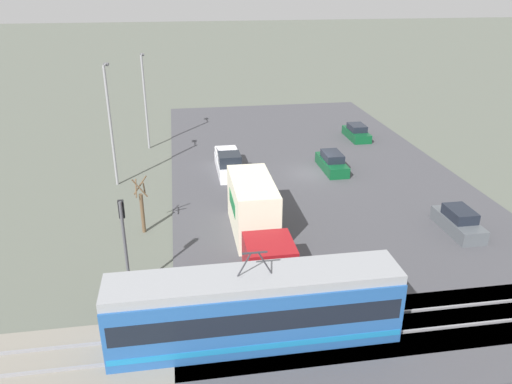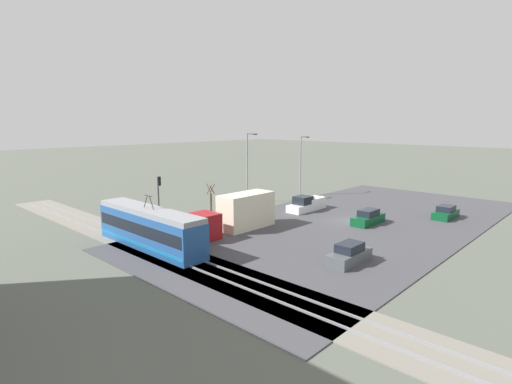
# 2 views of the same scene
# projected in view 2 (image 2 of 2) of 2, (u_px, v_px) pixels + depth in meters

# --- Properties ---
(ground_plane) EXTENTS (320.00, 320.00, 0.00)m
(ground_plane) POSITION_uv_depth(u_px,v_px,m) (351.00, 222.00, 44.02)
(ground_plane) COLOR #565B51
(road_surface) EXTENTS (23.75, 49.19, 0.08)m
(road_surface) POSITION_uv_depth(u_px,v_px,m) (351.00, 222.00, 44.01)
(road_surface) COLOR #424247
(road_surface) RESTS_ON ground
(rail_bed) EXTENTS (75.55, 4.40, 0.22)m
(rail_bed) POSITION_uv_depth(u_px,v_px,m) (211.00, 271.00, 29.56)
(rail_bed) COLOR gray
(rail_bed) RESTS_ON ground
(light_rail_tram) EXTENTS (13.07, 2.56, 4.61)m
(light_rail_tram) POSITION_uv_depth(u_px,v_px,m) (150.00, 228.00, 34.78)
(light_rail_tram) COLOR #235193
(light_rail_tram) RESTS_ON ground
(box_truck) EXTENTS (2.61, 10.37, 3.61)m
(box_truck) POSITION_uv_depth(u_px,v_px,m) (236.00, 214.00, 40.26)
(box_truck) COLOR maroon
(box_truck) RESTS_ON ground
(pickup_truck) EXTENTS (1.97, 5.79, 1.89)m
(pickup_truck) POSITION_uv_depth(u_px,v_px,m) (306.00, 205.00, 49.57)
(pickup_truck) COLOR silver
(pickup_truck) RESTS_ON ground
(sedan_car_0) EXTENTS (1.77, 4.22, 1.46)m
(sedan_car_0) POSITION_uv_depth(u_px,v_px,m) (446.00, 213.00, 45.58)
(sedan_car_0) COLOR #0C4723
(sedan_car_0) RESTS_ON ground
(sedan_car_1) EXTENTS (1.70, 4.28, 1.60)m
(sedan_car_1) POSITION_uv_depth(u_px,v_px,m) (349.00, 255.00, 31.00)
(sedan_car_1) COLOR #4C5156
(sedan_car_1) RESTS_ON ground
(sedan_car_2) EXTENTS (1.71, 4.65, 1.58)m
(sedan_car_2) POSITION_uv_depth(u_px,v_px,m) (368.00, 218.00, 43.03)
(sedan_car_2) COLOR #0C4723
(sedan_car_2) RESTS_ON ground
(traffic_light_pole) EXTENTS (0.28, 0.47, 5.28)m
(traffic_light_pole) POSITION_uv_depth(u_px,v_px,m) (159.00, 194.00, 42.05)
(traffic_light_pole) COLOR #47474C
(traffic_light_pole) RESTS_ON ground
(street_tree) EXTENTS (0.93, 0.77, 3.87)m
(street_tree) POSITION_uv_depth(u_px,v_px,m) (211.00, 201.00, 46.90)
(street_tree) COLOR brown
(street_tree) RESTS_ON ground
(street_lamp_near_crossing) EXTENTS (0.36, 1.95, 8.90)m
(street_lamp_near_crossing) POSITION_uv_depth(u_px,v_px,m) (301.00, 162.00, 59.42)
(street_lamp_near_crossing) COLOR gray
(street_lamp_near_crossing) RESTS_ON ground
(street_lamp_mid_block) EXTENTS (0.36, 1.95, 9.48)m
(street_lamp_mid_block) POSITION_uv_depth(u_px,v_px,m) (248.00, 163.00, 54.34)
(street_lamp_mid_block) COLOR gray
(street_lamp_mid_block) RESTS_ON ground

